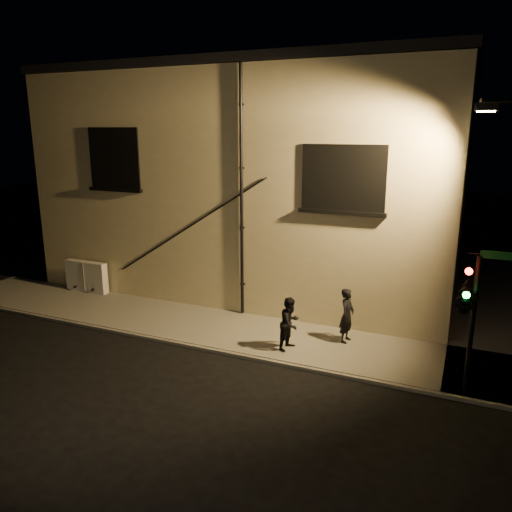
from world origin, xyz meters
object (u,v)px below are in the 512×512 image
at_px(utility_cabinet, 87,276).
at_px(traffic_signal, 466,298).
at_px(pedestrian_a, 347,315).
at_px(pedestrian_b, 290,323).

relative_size(utility_cabinet, traffic_signal, 0.52).
relative_size(pedestrian_a, traffic_signal, 0.47).
height_order(pedestrian_b, traffic_signal, traffic_signal).
height_order(pedestrian_a, pedestrian_b, pedestrian_a).
height_order(utility_cabinet, traffic_signal, traffic_signal).
bearing_deg(pedestrian_a, traffic_signal, -111.91).
height_order(pedestrian_a, traffic_signal, traffic_signal).
relative_size(pedestrian_a, pedestrian_b, 1.06).
distance_m(utility_cabinet, traffic_signal, 14.25).
bearing_deg(traffic_signal, pedestrian_a, 150.20).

